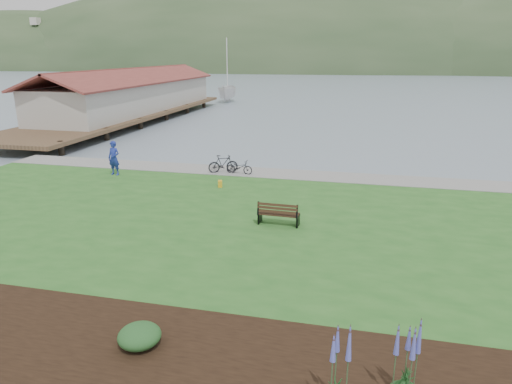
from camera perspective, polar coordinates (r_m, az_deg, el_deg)
ground at (r=19.31m, az=0.17°, el=-4.00°), size 600.00×600.00×0.00m
lawn at (r=17.43m, az=-1.32°, el=-5.68°), size 34.00×20.00×0.40m
shoreline_path at (r=25.64m, az=3.65°, el=2.27°), size 34.00×2.20×0.03m
garden_bed at (r=10.18m, az=4.51°, el=-22.75°), size 24.00×4.40×0.04m
far_hillside at (r=188.36m, az=18.63°, el=14.05°), size 580.00×80.00×38.00m
pier_pavilion at (r=51.28m, az=-15.15°, el=11.65°), size 8.00×36.00×5.40m
park_bench at (r=17.91m, az=2.81°, el=-2.69°), size 1.62×0.71×0.99m
person at (r=26.42m, az=-17.36°, el=4.41°), size 0.87×0.65×2.22m
bicycle_a at (r=25.55m, az=-2.10°, el=3.12°), size 0.63×1.55×0.79m
bicycle_b at (r=25.89m, az=-4.14°, el=3.53°), size 1.21×1.72×1.02m
sailboat at (r=68.15m, az=-3.55°, el=11.15°), size 12.42×12.58×28.56m
pannier at (r=23.18m, az=-4.50°, el=1.04°), size 0.27×0.35×0.33m
echium_0 at (r=9.17m, az=10.10°, el=-21.96°), size 0.62×0.62×2.02m
echium_1 at (r=9.74m, az=18.40°, el=-19.88°), size 0.62×0.62×1.93m
shrub_0 at (r=11.31m, az=-14.37°, el=-17.03°), size 1.00×1.00×0.50m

